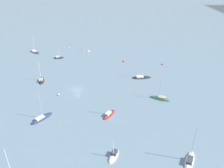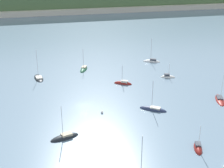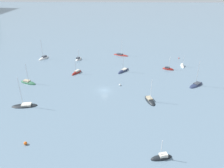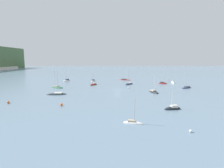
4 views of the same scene
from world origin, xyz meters
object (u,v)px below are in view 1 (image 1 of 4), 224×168
Objects in this scene: sailboat_4 at (114,156)px; sailboat_13 at (87,51)px; sailboat_1 at (41,81)px; sailboat_7 at (190,161)px; sailboat_10 at (141,78)px; sailboat_9 at (59,58)px; mooring_buoy_3 at (162,64)px; sailboat_8 at (35,52)px; sailboat_0 at (160,99)px; sailboat_11 at (42,119)px; mooring_buoy_2 at (59,94)px; sailboat_5 at (109,115)px; mooring_buoy_1 at (124,61)px; mooring_buoy_0 at (69,48)px.

sailboat_13 reaches higher than sailboat_4.
sailboat_7 is (41.05, 49.69, 0.04)m from sailboat_1.
sailboat_10 is (-45.65, -8.00, -0.03)m from sailboat_7.
sailboat_10 is 1.65× the size of sailboat_13.
sailboat_9 reaches higher than mooring_buoy_3.
mooring_buoy_3 is (15.43, 68.56, 0.34)m from sailboat_8.
sailboat_11 is at bearing 41.42° from sailboat_0.
sailboat_0 is at bearing 88.33° from mooring_buoy_2.
mooring_buoy_3 is at bearing -78.32° from sailboat_0.
sailboat_8 is 70.27m from mooring_buoy_3.
sailboat_0 is 1.21× the size of sailboat_5.
sailboat_5 is 0.79× the size of sailboat_11.
mooring_buoy_1 is (12.44, 49.83, 0.35)m from sailboat_8.
sailboat_13 is at bearing 66.41° from mooring_buoy_0.
sailboat_5 is 9.19× the size of mooring_buoy_3.
sailboat_7 is 12.37× the size of mooring_buoy_1.
sailboat_0 is at bearing 138.36° from sailboat_13.
sailboat_1 is 64.46m from sailboat_7.
sailboat_9 is at bearing -16.65° from sailboat_1.
sailboat_11 is at bearing 94.32° from sailboat_7.
sailboat_7 is 1.71× the size of sailboat_9.
sailboat_0 is at bearing 39.06° from mooring_buoy_0.
sailboat_8 is at bearing 144.59° from sailboat_10.
sailboat_10 is 18.90m from mooring_buoy_3.
mooring_buoy_2 is at bearing -160.42° from sailboat_10.
sailboat_10 reaches higher than sailboat_7.
sailboat_13 is at bearing 27.82° from sailboat_9.
mooring_buoy_1 is at bearing -47.79° from sailboat_0.
sailboat_10 is (-4.60, 41.69, 0.01)m from sailboat_1.
sailboat_5 is at bearing -6.28° from mooring_buoy_1.
sailboat_13 is (-63.57, 4.74, 0.03)m from sailboat_11.
sailboat_4 is at bearing -86.96° from sailboat_11.
sailboat_10 is at bearing 34.73° from sailboat_7.
sailboat_1 is 0.87× the size of sailboat_7.
mooring_buoy_1 reaches higher than mooring_buoy_2.
mooring_buoy_1 is at bearing 104.72° from sailboat_10.
mooring_buoy_3 is (-60.71, 3.41, 0.29)m from sailboat_7.
sailboat_1 is 0.99× the size of sailboat_8.
mooring_buoy_1 is 1.25× the size of mooring_buoy_2.
sailboat_10 is (30.49, 57.14, 0.02)m from sailboat_8.
sailboat_9 is at bearing -17.32° from sailboat_0.
sailboat_4 reaches higher than mooring_buoy_3.
sailboat_8 is at bearing -14.91° from sailboat_0.
sailboat_0 is at bearing 19.88° from mooring_buoy_1.
sailboat_7 reaches higher than mooring_buoy_1.
sailboat_9 is at bearing 61.00° from sailboat_7.
sailboat_11 reaches higher than sailboat_9.
sailboat_1 is at bearing -122.38° from sailboat_4.
sailboat_8 is (-47.53, -62.52, -0.01)m from sailboat_0.
sailboat_10 is (-27.52, 12.32, -0.01)m from sailboat_5.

